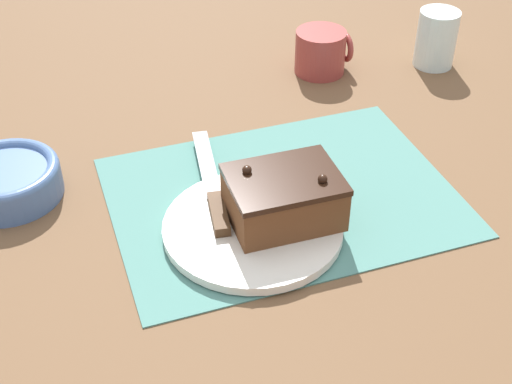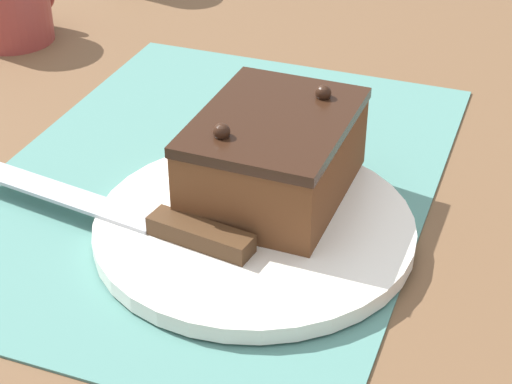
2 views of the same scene
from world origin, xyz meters
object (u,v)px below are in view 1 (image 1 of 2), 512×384
at_px(serving_knife, 214,196).
at_px(small_bowl, 7,179).
at_px(drinking_glass, 436,39).
at_px(cake_plate, 253,227).
at_px(coffee_mug, 321,52).
at_px(chocolate_cake, 284,197).

relative_size(serving_knife, small_bowl, 1.68).
bearing_deg(small_bowl, drinking_glass, 11.06).
xyz_separation_m(cake_plate, small_bowl, (-0.29, 0.19, 0.02)).
distance_m(small_bowl, coffee_mug, 0.57).
relative_size(drinking_glass, coffee_mug, 1.04).
xyz_separation_m(small_bowl, coffee_mug, (0.54, 0.19, 0.01)).
distance_m(cake_plate, small_bowl, 0.34).
bearing_deg(coffee_mug, cake_plate, -124.30).
bearing_deg(serving_knife, cake_plate, -55.84).
height_order(cake_plate, drinking_glass, drinking_glass).
height_order(chocolate_cake, coffee_mug, chocolate_cake).
xyz_separation_m(cake_plate, coffee_mug, (0.25, 0.37, 0.03)).
bearing_deg(serving_knife, drinking_glass, 37.18).
bearing_deg(coffee_mug, chocolate_cake, -119.76).
distance_m(chocolate_cake, coffee_mug, 0.43).
bearing_deg(small_bowl, chocolate_cake, -29.44).
distance_m(cake_plate, serving_knife, 0.07).
distance_m(chocolate_cake, small_bowl, 0.38).
height_order(drinking_glass, coffee_mug, drinking_glass).
distance_m(serving_knife, drinking_glass, 0.55).
relative_size(chocolate_cake, serving_knife, 0.59).
distance_m(cake_plate, chocolate_cake, 0.06).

